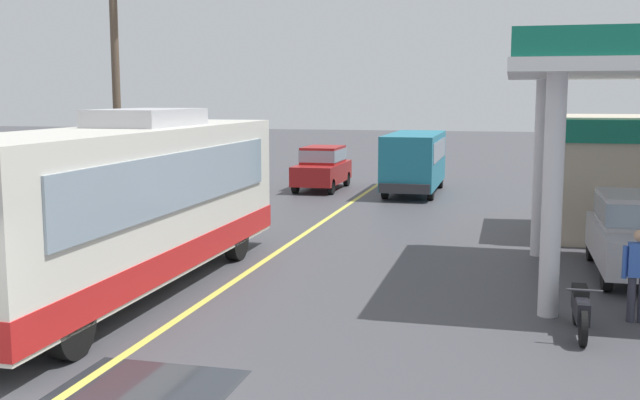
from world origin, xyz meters
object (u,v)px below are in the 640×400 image
car_trailing_behind_bus (323,166)px  motorcycle_parked_forecourt (580,309)px  coach_bus_main (127,208)px  pedestrian_near_pump (638,271)px  minibus_opposing_lane (415,157)px  car_at_pump (636,231)px

car_trailing_behind_bus → motorcycle_parked_forecourt: bearing=-63.9°
coach_bus_main → pedestrian_near_pump: 9.75m
pedestrian_near_pump → minibus_opposing_lane: bearing=109.5°
car_trailing_behind_bus → coach_bus_main: bearing=-89.3°
motorcycle_parked_forecourt → car_at_pump: bearing=71.9°
car_at_pump → minibus_opposing_lane: bearing=116.2°
car_at_pump → car_trailing_behind_bus: bearing=127.7°
pedestrian_near_pump → car_trailing_behind_bus: car_trailing_behind_bus is taller
pedestrian_near_pump → car_trailing_behind_bus: 19.87m
coach_bus_main → car_trailing_behind_bus: 17.42m
minibus_opposing_lane → motorcycle_parked_forecourt: size_ratio=3.41×
coach_bus_main → minibus_opposing_lane: coach_bus_main is taller
car_at_pump → motorcycle_parked_forecourt: 4.97m
coach_bus_main → car_trailing_behind_bus: (-0.20, 17.40, -0.71)m
motorcycle_parked_forecourt → car_trailing_behind_bus: 20.25m
coach_bus_main → pedestrian_near_pump: size_ratio=6.65×
car_at_pump → motorcycle_parked_forecourt: (-1.53, -4.70, -0.57)m
coach_bus_main → motorcycle_parked_forecourt: bearing=-5.1°
coach_bus_main → pedestrian_near_pump: (9.72, 0.18, -0.79)m
coach_bus_main → car_at_pump: size_ratio=2.63×
motorcycle_parked_forecourt → car_trailing_behind_bus: size_ratio=0.43×
motorcycle_parked_forecourt → pedestrian_near_pump: bearing=43.1°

